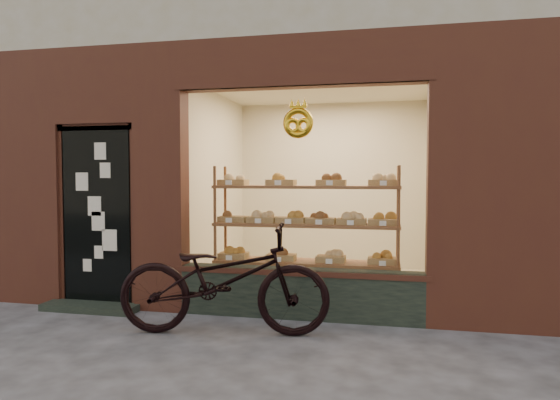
# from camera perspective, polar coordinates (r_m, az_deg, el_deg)

# --- Properties ---
(ground) EXTENTS (90.00, 90.00, 0.00)m
(ground) POSITION_cam_1_polar(r_m,az_deg,el_deg) (3.91, -10.63, -21.14)
(ground) COLOR #353535
(display_shelf) EXTENTS (2.20, 0.45, 1.70)m
(display_shelf) POSITION_cam_1_polar(r_m,az_deg,el_deg) (5.96, 2.96, -4.06)
(display_shelf) COLOR brown
(display_shelf) RESTS_ON ground
(bicycle) EXTENTS (2.19, 1.04, 1.11)m
(bicycle) POSITION_cam_1_polar(r_m,az_deg,el_deg) (5.06, -6.45, -8.98)
(bicycle) COLOR black
(bicycle) RESTS_ON ground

